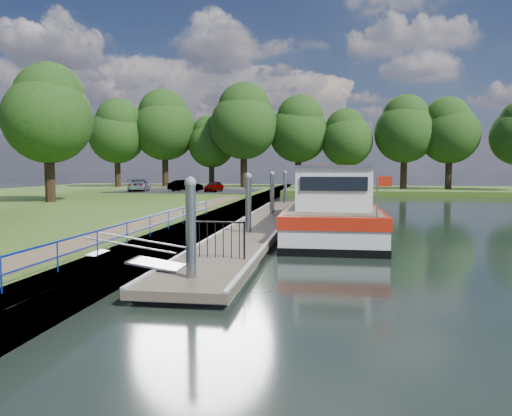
# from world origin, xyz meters

# --- Properties ---
(ground) EXTENTS (160.00, 160.00, 0.00)m
(ground) POSITION_xyz_m (0.00, 0.00, 0.00)
(ground) COLOR black
(ground) RESTS_ON ground
(bank_edge) EXTENTS (1.10, 90.00, 0.78)m
(bank_edge) POSITION_xyz_m (-2.55, 15.00, 0.39)
(bank_edge) COLOR #473D2D
(bank_edge) RESTS_ON ground
(far_bank) EXTENTS (60.00, 18.00, 0.60)m
(far_bank) POSITION_xyz_m (12.00, 52.00, 0.30)
(far_bank) COLOR #325017
(far_bank) RESTS_ON ground
(footpath) EXTENTS (1.60, 40.00, 0.05)m
(footpath) POSITION_xyz_m (-4.40, 8.00, 0.80)
(footpath) COLOR brown
(footpath) RESTS_ON riverbank
(carpark) EXTENTS (14.00, 12.00, 0.06)m
(carpark) POSITION_xyz_m (-11.00, 38.00, 0.81)
(carpark) COLOR black
(carpark) RESTS_ON riverbank
(blue_fence) EXTENTS (0.04, 18.04, 0.72)m
(blue_fence) POSITION_xyz_m (-2.75, 3.00, 1.31)
(blue_fence) COLOR #0C2DBF
(blue_fence) RESTS_ON riverbank
(pontoon) EXTENTS (2.50, 30.00, 0.56)m
(pontoon) POSITION_xyz_m (0.00, 13.00, 0.18)
(pontoon) COLOR brown
(pontoon) RESTS_ON ground
(mooring_piles) EXTENTS (0.30, 27.30, 3.55)m
(mooring_piles) POSITION_xyz_m (0.00, 13.00, 1.28)
(mooring_piles) COLOR gray
(mooring_piles) RESTS_ON ground
(gangway) EXTENTS (2.58, 1.00, 0.92)m
(gangway) POSITION_xyz_m (-1.85, 0.50, 0.63)
(gangway) COLOR #A5A8AD
(gangway) RESTS_ON ground
(gate_panel) EXTENTS (1.85, 0.05, 1.15)m
(gate_panel) POSITION_xyz_m (-0.00, 2.20, 1.15)
(gate_panel) COLOR black
(gate_panel) RESTS_ON ground
(barge) EXTENTS (4.36, 21.15, 4.78)m
(barge) POSITION_xyz_m (3.60, 15.48, 1.09)
(barge) COLOR black
(barge) RESTS_ON ground
(horizon_trees) EXTENTS (54.38, 10.03, 12.87)m
(horizon_trees) POSITION_xyz_m (-1.61, 48.68, 7.95)
(horizon_trees) COLOR #332316
(horizon_trees) RESTS_ON ground
(bank_tree_a) EXTENTS (6.12, 6.12, 9.72)m
(bank_tree_a) POSITION_xyz_m (-15.99, 20.08, 7.02)
(bank_tree_a) COLOR #332316
(bank_tree_a) RESTS_ON riverbank
(car_a) EXTENTS (1.51, 3.20, 1.06)m
(car_a) POSITION_xyz_m (-7.72, 35.00, 1.36)
(car_a) COLOR #999999
(car_a) RESTS_ON carpark
(car_b) EXTENTS (3.57, 1.74, 1.13)m
(car_b) POSITION_xyz_m (-10.70, 35.32, 1.40)
(car_b) COLOR #999999
(car_b) RESTS_ON carpark
(car_c) EXTENTS (2.44, 4.46, 1.23)m
(car_c) POSITION_xyz_m (-15.45, 35.22, 1.45)
(car_c) COLOR #999999
(car_c) RESTS_ON carpark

